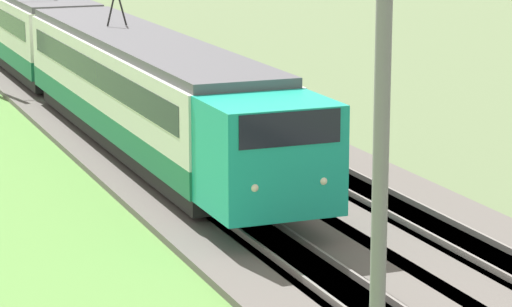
% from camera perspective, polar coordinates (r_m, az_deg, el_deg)
% --- Properties ---
extents(ballast_main, '(240.00, 4.40, 0.30)m').
position_cam_1_polar(ballast_main, '(59.80, -11.70, 4.62)').
color(ballast_main, '#605B56').
rests_on(ballast_main, ground).
extents(ballast_adjacent, '(240.00, 4.40, 0.30)m').
position_cam_1_polar(ballast_adjacent, '(60.59, -8.01, 4.86)').
color(ballast_adjacent, '#605B56').
rests_on(ballast_adjacent, ground).
extents(track_main, '(240.00, 1.57, 0.45)m').
position_cam_1_polar(track_main, '(59.80, -11.70, 4.63)').
color(track_main, '#4C4238').
rests_on(track_main, ground).
extents(track_adjacent, '(240.00, 1.57, 0.45)m').
position_cam_1_polar(track_adjacent, '(60.59, -8.02, 4.87)').
color(track_adjacent, '#4C4238').
rests_on(track_adjacent, ground).
extents(passenger_train, '(41.43, 2.99, 4.85)m').
position_cam_1_polar(passenger_train, '(46.00, -8.76, 5.01)').
color(passenger_train, '#19A88E').
rests_on(passenger_train, ground).
extents(catenary_mast_near, '(0.22, 2.56, 8.52)m').
position_cam_1_polar(catenary_mast_near, '(16.27, 6.05, -1.25)').
color(catenary_mast_near, slate).
rests_on(catenary_mast_near, ground).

